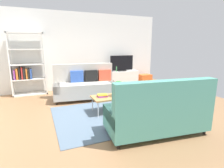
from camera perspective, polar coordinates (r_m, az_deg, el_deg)
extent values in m
plane|color=#936B47|center=(4.73, -1.19, -8.40)|extent=(7.68, 7.68, 0.00)
cube|color=white|center=(7.11, -9.77, 10.30)|extent=(6.40, 0.12, 2.90)
cube|color=slate|center=(4.45, 0.99, -9.68)|extent=(2.90, 2.20, 0.01)
cube|color=#B2ADA3|center=(5.65, -8.65, -1.71)|extent=(1.99, 1.07, 0.44)
cube|color=#B2ADA3|center=(5.87, -9.20, 3.76)|extent=(1.91, 0.44, 0.56)
cube|color=#B2ADA3|center=(5.79, -0.31, -0.12)|extent=(0.30, 0.86, 0.22)
cube|color=#B2ADA3|center=(5.59, -17.35, -1.12)|extent=(0.30, 0.86, 0.22)
cylinder|color=black|center=(5.57, 0.82, -4.65)|extent=(0.05, 0.05, 0.10)
cylinder|color=black|center=(5.37, -17.39, -5.90)|extent=(0.05, 0.05, 0.10)
cylinder|color=black|center=(6.20, -0.96, -2.90)|extent=(0.05, 0.05, 0.10)
cylinder|color=black|center=(6.02, -17.24, -3.94)|extent=(0.05, 0.05, 0.10)
cube|color=#D84C33|center=(5.82, -2.39, 2.85)|extent=(0.41, 0.19, 0.36)
cube|color=black|center=(5.74, -6.77, 2.63)|extent=(0.41, 0.19, 0.36)
cube|color=#3359B2|center=(5.69, -11.26, 2.40)|extent=(0.41, 0.19, 0.36)
cube|color=teal|center=(3.58, 13.89, -10.25)|extent=(1.99, 1.06, 0.44)
cube|color=teal|center=(3.16, 17.22, -3.88)|extent=(1.91, 0.43, 0.56)
cube|color=teal|center=(3.22, 0.53, -10.37)|extent=(0.30, 0.86, 0.22)
cube|color=teal|center=(4.02, 24.62, -6.86)|extent=(0.30, 0.86, 0.22)
cylinder|color=black|center=(3.67, -1.35, -13.92)|extent=(0.05, 0.05, 0.10)
cylinder|color=black|center=(4.40, 21.49, -10.22)|extent=(0.05, 0.05, 0.10)
cylinder|color=black|center=(3.10, 2.04, -19.25)|extent=(0.05, 0.05, 0.10)
cylinder|color=black|center=(3.94, 27.62, -13.50)|extent=(0.05, 0.05, 0.10)
cube|color=#3359B2|center=(3.05, 4.56, -5.92)|extent=(0.41, 0.19, 0.36)
cube|color=#B7844C|center=(4.52, 0.56, -4.07)|extent=(1.10, 0.56, 0.04)
cylinder|color=silver|center=(4.62, -6.32, -6.49)|extent=(0.02, 0.02, 0.38)
cylinder|color=silver|center=(4.98, 4.80, -5.06)|extent=(0.02, 0.02, 0.38)
cylinder|color=silver|center=(4.21, -4.50, -8.36)|extent=(0.02, 0.02, 0.38)
cylinder|color=silver|center=(4.60, 7.47, -6.61)|extent=(0.02, 0.02, 0.38)
cube|color=silver|center=(7.44, 3.03, 1.77)|extent=(1.40, 0.44, 0.64)
cube|color=black|center=(7.37, 3.13, 4.35)|extent=(0.36, 0.20, 0.04)
cube|color=black|center=(7.33, 3.16, 6.83)|extent=(1.00, 0.05, 0.60)
cube|color=white|center=(6.68, -30.02, 5.29)|extent=(0.04, 0.36, 2.10)
cube|color=white|center=(6.63, -20.88, 6.08)|extent=(0.04, 0.36, 2.10)
cube|color=white|center=(6.62, -26.31, 14.58)|extent=(1.10, 0.36, 0.04)
cube|color=white|center=(6.81, -24.68, -2.93)|extent=(1.10, 0.36, 0.04)
cube|color=white|center=(6.70, -25.08, 1.46)|extent=(1.02, 0.36, 0.03)
cube|color=white|center=(6.63, -25.47, 5.70)|extent=(1.02, 0.36, 0.03)
cube|color=white|center=(6.61, -25.87, 10.01)|extent=(1.02, 0.36, 0.03)
cube|color=purple|center=(6.70, -28.88, 2.63)|extent=(0.05, 0.29, 0.32)
cube|color=orange|center=(6.69, -28.26, 2.86)|extent=(0.06, 0.29, 0.36)
cube|color=#262626|center=(6.68, -27.61, 3.20)|extent=(0.04, 0.29, 0.43)
cube|color=red|center=(6.68, -26.99, 3.11)|extent=(0.04, 0.29, 0.40)
cube|color=#262626|center=(6.67, -26.46, 3.13)|extent=(0.05, 0.29, 0.39)
cube|color=orange|center=(6.67, -25.80, 3.01)|extent=(0.05, 0.29, 0.35)
cube|color=#262626|center=(6.67, -25.25, 3.12)|extent=(0.03, 0.29, 0.36)
cube|color=#3359B2|center=(6.67, -24.66, 3.04)|extent=(0.05, 0.29, 0.33)
cube|color=orange|center=(7.91, 10.53, 1.48)|extent=(0.52, 0.40, 0.44)
cylinder|color=brown|center=(4.48, 2.07, -3.12)|extent=(0.17, 0.17, 0.13)
sphere|color=#2D7233|center=(4.43, 2.08, -0.86)|extent=(0.29, 0.29, 0.29)
cube|color=purple|center=(4.43, -3.13, -3.88)|extent=(0.24, 0.18, 0.04)
cube|color=gold|center=(4.43, -3.14, -3.49)|extent=(0.27, 0.23, 0.02)
cylinder|color=#B24C4C|center=(7.19, -1.28, 4.76)|extent=(0.08, 0.08, 0.19)
cylinder|color=#4C72B2|center=(7.24, -0.22, 4.83)|extent=(0.13, 0.13, 0.19)
cylinder|color=#3F8C4C|center=(7.24, 1.43, 4.87)|extent=(0.05, 0.05, 0.20)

